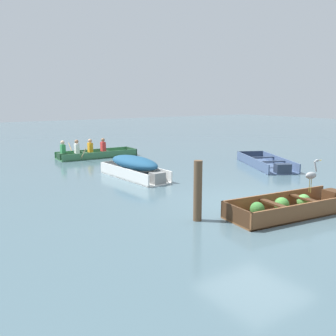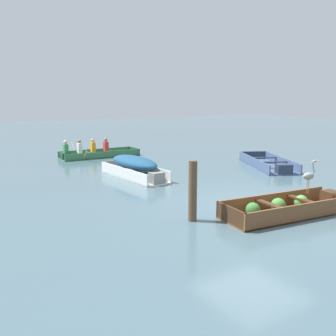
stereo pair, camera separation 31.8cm
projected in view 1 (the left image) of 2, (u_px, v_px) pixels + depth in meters
ground_plane at (257, 205)px, 9.83m from camera, size 80.00×80.00×0.00m
dinghy_wooden_brown_foreground at (292, 207)px, 9.09m from camera, size 3.47×1.46×0.41m
skiff_white_near_moored at (135, 165)px, 13.06m from camera, size 1.18×3.15×0.77m
skiff_slate_blue_mid_moored at (267, 164)px, 15.20m from camera, size 2.70×3.76×0.38m
rowboat_green_with_crew at (92, 153)px, 17.60m from camera, size 3.73×2.40×0.89m
heron_on_dinghy at (311, 174)px, 9.38m from camera, size 0.46×0.21×0.84m
mooring_post at (198, 191)px, 8.45m from camera, size 0.20×0.20×1.39m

